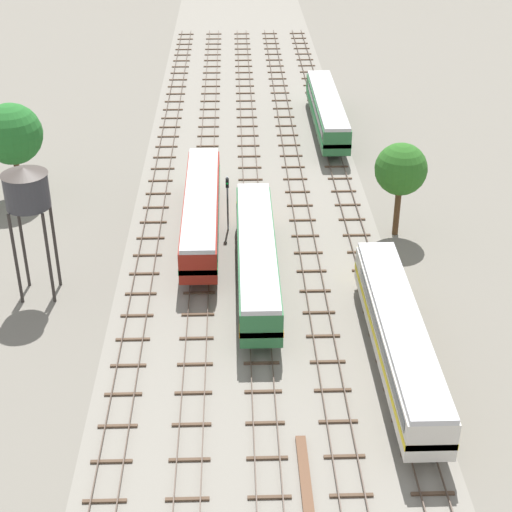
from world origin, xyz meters
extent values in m
plane|color=slate|center=(0.00, 56.00, 0.00)|extent=(480.00, 480.00, 0.00)
cube|color=gray|center=(0.00, 56.00, 0.00)|extent=(21.79, 176.00, 0.01)
cube|color=#47382D|center=(-9.61, 57.00, 0.22)|extent=(0.07, 126.00, 0.15)
cube|color=#47382D|center=(-8.18, 57.00, 0.22)|extent=(0.07, 126.00, 0.15)
cube|color=brown|center=(-8.90, 19.50, 0.07)|extent=(2.40, 0.22, 0.14)
cube|color=brown|center=(-8.90, 22.50, 0.07)|extent=(2.40, 0.22, 0.14)
cube|color=brown|center=(-8.90, 25.50, 0.07)|extent=(2.40, 0.22, 0.14)
cube|color=brown|center=(-8.90, 28.50, 0.07)|extent=(2.40, 0.22, 0.14)
cube|color=brown|center=(-8.90, 31.50, 0.07)|extent=(2.40, 0.22, 0.14)
cube|color=brown|center=(-8.90, 34.50, 0.07)|extent=(2.40, 0.22, 0.14)
cube|color=brown|center=(-8.90, 37.50, 0.07)|extent=(2.40, 0.22, 0.14)
cube|color=brown|center=(-8.90, 40.50, 0.07)|extent=(2.40, 0.22, 0.14)
cube|color=brown|center=(-8.90, 43.50, 0.07)|extent=(2.40, 0.22, 0.14)
cube|color=brown|center=(-8.90, 46.50, 0.07)|extent=(2.40, 0.22, 0.14)
cube|color=brown|center=(-8.90, 49.50, 0.07)|extent=(2.40, 0.22, 0.14)
cube|color=brown|center=(-8.90, 52.50, 0.07)|extent=(2.40, 0.22, 0.14)
cube|color=brown|center=(-8.90, 55.50, 0.07)|extent=(2.40, 0.22, 0.14)
cube|color=brown|center=(-8.90, 58.50, 0.07)|extent=(2.40, 0.22, 0.14)
cube|color=brown|center=(-8.90, 61.50, 0.07)|extent=(2.40, 0.22, 0.14)
cube|color=brown|center=(-8.90, 64.50, 0.07)|extent=(2.40, 0.22, 0.14)
cube|color=brown|center=(-8.90, 67.50, 0.07)|extent=(2.40, 0.22, 0.14)
cube|color=brown|center=(-8.90, 70.50, 0.07)|extent=(2.40, 0.22, 0.14)
cube|color=brown|center=(-8.90, 73.50, 0.07)|extent=(2.40, 0.22, 0.14)
cube|color=brown|center=(-8.90, 76.50, 0.07)|extent=(2.40, 0.22, 0.14)
cube|color=brown|center=(-8.90, 79.50, 0.07)|extent=(2.40, 0.22, 0.14)
cube|color=brown|center=(-8.90, 82.50, 0.07)|extent=(2.40, 0.22, 0.14)
cube|color=brown|center=(-8.90, 85.50, 0.07)|extent=(2.40, 0.22, 0.14)
cube|color=brown|center=(-8.90, 88.50, 0.07)|extent=(2.40, 0.22, 0.14)
cube|color=brown|center=(-8.90, 91.50, 0.07)|extent=(2.40, 0.22, 0.14)
cube|color=brown|center=(-8.90, 94.50, 0.07)|extent=(2.40, 0.22, 0.14)
cube|color=brown|center=(-8.90, 97.50, 0.07)|extent=(2.40, 0.22, 0.14)
cube|color=brown|center=(-8.90, 100.50, 0.07)|extent=(2.40, 0.22, 0.14)
cube|color=brown|center=(-8.90, 103.50, 0.07)|extent=(2.40, 0.22, 0.14)
cube|color=brown|center=(-8.90, 106.50, 0.07)|extent=(2.40, 0.22, 0.14)
cube|color=brown|center=(-8.90, 109.50, 0.07)|extent=(2.40, 0.22, 0.14)
cube|color=brown|center=(-8.90, 112.50, 0.07)|extent=(2.40, 0.22, 0.14)
cube|color=brown|center=(-8.90, 115.50, 0.07)|extent=(2.40, 0.22, 0.14)
cube|color=brown|center=(-8.90, 118.50, 0.07)|extent=(2.40, 0.22, 0.14)
cube|color=#47382D|center=(-5.17, 57.00, 0.22)|extent=(0.07, 126.00, 0.15)
cube|color=#47382D|center=(-3.73, 57.00, 0.22)|extent=(0.07, 126.00, 0.15)
cube|color=brown|center=(-4.45, 19.50, 0.07)|extent=(2.40, 0.22, 0.14)
cube|color=brown|center=(-4.45, 22.50, 0.07)|extent=(2.40, 0.22, 0.14)
cube|color=brown|center=(-4.45, 25.50, 0.07)|extent=(2.40, 0.22, 0.14)
cube|color=brown|center=(-4.45, 28.50, 0.07)|extent=(2.40, 0.22, 0.14)
cube|color=brown|center=(-4.45, 31.50, 0.07)|extent=(2.40, 0.22, 0.14)
cube|color=brown|center=(-4.45, 34.50, 0.07)|extent=(2.40, 0.22, 0.14)
cube|color=brown|center=(-4.45, 37.50, 0.07)|extent=(2.40, 0.22, 0.14)
cube|color=brown|center=(-4.45, 40.50, 0.07)|extent=(2.40, 0.22, 0.14)
cube|color=brown|center=(-4.45, 43.50, 0.07)|extent=(2.40, 0.22, 0.14)
cube|color=brown|center=(-4.45, 46.50, 0.07)|extent=(2.40, 0.22, 0.14)
cube|color=brown|center=(-4.45, 49.50, 0.07)|extent=(2.40, 0.22, 0.14)
cube|color=brown|center=(-4.45, 52.50, 0.07)|extent=(2.40, 0.22, 0.14)
cube|color=brown|center=(-4.45, 55.50, 0.07)|extent=(2.40, 0.22, 0.14)
cube|color=brown|center=(-4.45, 58.50, 0.07)|extent=(2.40, 0.22, 0.14)
cube|color=brown|center=(-4.45, 61.50, 0.07)|extent=(2.40, 0.22, 0.14)
cube|color=brown|center=(-4.45, 64.50, 0.07)|extent=(2.40, 0.22, 0.14)
cube|color=brown|center=(-4.45, 67.50, 0.07)|extent=(2.40, 0.22, 0.14)
cube|color=brown|center=(-4.45, 70.50, 0.07)|extent=(2.40, 0.22, 0.14)
cube|color=brown|center=(-4.45, 73.50, 0.07)|extent=(2.40, 0.22, 0.14)
cube|color=brown|center=(-4.45, 76.50, 0.07)|extent=(2.40, 0.22, 0.14)
cube|color=brown|center=(-4.45, 79.50, 0.07)|extent=(2.40, 0.22, 0.14)
cube|color=brown|center=(-4.45, 82.50, 0.07)|extent=(2.40, 0.22, 0.14)
cube|color=brown|center=(-4.45, 85.50, 0.07)|extent=(2.40, 0.22, 0.14)
cube|color=brown|center=(-4.45, 88.50, 0.07)|extent=(2.40, 0.22, 0.14)
cube|color=brown|center=(-4.45, 91.50, 0.07)|extent=(2.40, 0.22, 0.14)
cube|color=brown|center=(-4.45, 94.50, 0.07)|extent=(2.40, 0.22, 0.14)
cube|color=brown|center=(-4.45, 97.50, 0.07)|extent=(2.40, 0.22, 0.14)
cube|color=brown|center=(-4.45, 100.50, 0.07)|extent=(2.40, 0.22, 0.14)
cube|color=brown|center=(-4.45, 103.50, 0.07)|extent=(2.40, 0.22, 0.14)
cube|color=brown|center=(-4.45, 106.50, 0.07)|extent=(2.40, 0.22, 0.14)
cube|color=brown|center=(-4.45, 109.50, 0.07)|extent=(2.40, 0.22, 0.14)
cube|color=brown|center=(-4.45, 112.50, 0.07)|extent=(2.40, 0.22, 0.14)
cube|color=brown|center=(-4.45, 115.50, 0.07)|extent=(2.40, 0.22, 0.14)
cube|color=brown|center=(-4.45, 118.50, 0.07)|extent=(2.40, 0.22, 0.14)
cube|color=#47382D|center=(-0.72, 57.00, 0.22)|extent=(0.07, 126.00, 0.15)
cube|color=#47382D|center=(0.72, 57.00, 0.22)|extent=(0.07, 126.00, 0.15)
cube|color=brown|center=(0.00, 19.50, 0.07)|extent=(2.40, 0.22, 0.14)
cube|color=brown|center=(0.00, 22.50, 0.07)|extent=(2.40, 0.22, 0.14)
cube|color=brown|center=(0.00, 25.50, 0.07)|extent=(2.40, 0.22, 0.14)
cube|color=brown|center=(0.00, 28.50, 0.07)|extent=(2.40, 0.22, 0.14)
cube|color=brown|center=(0.00, 31.50, 0.07)|extent=(2.40, 0.22, 0.14)
cube|color=brown|center=(0.00, 34.50, 0.07)|extent=(2.40, 0.22, 0.14)
cube|color=brown|center=(0.00, 37.50, 0.07)|extent=(2.40, 0.22, 0.14)
cube|color=brown|center=(0.00, 40.50, 0.07)|extent=(2.40, 0.22, 0.14)
cube|color=brown|center=(0.00, 43.50, 0.07)|extent=(2.40, 0.22, 0.14)
cube|color=brown|center=(0.00, 46.50, 0.07)|extent=(2.40, 0.22, 0.14)
cube|color=brown|center=(0.00, 49.50, 0.07)|extent=(2.40, 0.22, 0.14)
cube|color=brown|center=(0.00, 52.50, 0.07)|extent=(2.40, 0.22, 0.14)
cube|color=brown|center=(0.00, 55.50, 0.07)|extent=(2.40, 0.22, 0.14)
cube|color=brown|center=(0.00, 58.50, 0.07)|extent=(2.40, 0.22, 0.14)
cube|color=brown|center=(0.00, 61.50, 0.07)|extent=(2.40, 0.22, 0.14)
cube|color=brown|center=(0.00, 64.50, 0.07)|extent=(2.40, 0.22, 0.14)
cube|color=brown|center=(0.00, 67.50, 0.07)|extent=(2.40, 0.22, 0.14)
cube|color=brown|center=(0.00, 70.50, 0.07)|extent=(2.40, 0.22, 0.14)
cube|color=brown|center=(0.00, 73.50, 0.07)|extent=(2.40, 0.22, 0.14)
cube|color=brown|center=(0.00, 76.50, 0.07)|extent=(2.40, 0.22, 0.14)
cube|color=brown|center=(0.00, 79.50, 0.07)|extent=(2.40, 0.22, 0.14)
cube|color=brown|center=(0.00, 82.50, 0.07)|extent=(2.40, 0.22, 0.14)
cube|color=brown|center=(0.00, 85.50, 0.07)|extent=(2.40, 0.22, 0.14)
cube|color=brown|center=(0.00, 88.50, 0.07)|extent=(2.40, 0.22, 0.14)
cube|color=brown|center=(0.00, 91.50, 0.07)|extent=(2.40, 0.22, 0.14)
cube|color=brown|center=(0.00, 94.50, 0.07)|extent=(2.40, 0.22, 0.14)
cube|color=brown|center=(0.00, 97.50, 0.07)|extent=(2.40, 0.22, 0.14)
cube|color=brown|center=(0.00, 100.50, 0.07)|extent=(2.40, 0.22, 0.14)
cube|color=brown|center=(0.00, 103.50, 0.07)|extent=(2.40, 0.22, 0.14)
cube|color=brown|center=(0.00, 106.50, 0.07)|extent=(2.40, 0.22, 0.14)
cube|color=brown|center=(0.00, 109.50, 0.07)|extent=(2.40, 0.22, 0.14)
cube|color=brown|center=(0.00, 112.50, 0.07)|extent=(2.40, 0.22, 0.14)
cube|color=brown|center=(0.00, 115.50, 0.07)|extent=(2.40, 0.22, 0.14)
cube|color=brown|center=(0.00, 118.50, 0.07)|extent=(2.40, 0.22, 0.14)
cube|color=#47382D|center=(3.73, 57.00, 0.22)|extent=(0.07, 126.00, 0.15)
cube|color=#47382D|center=(5.17, 57.00, 0.22)|extent=(0.07, 126.00, 0.15)
cube|color=brown|center=(4.45, 19.50, 0.07)|extent=(2.40, 0.22, 0.14)
cube|color=brown|center=(4.45, 22.50, 0.07)|extent=(2.40, 0.22, 0.14)
cube|color=brown|center=(4.45, 25.50, 0.07)|extent=(2.40, 0.22, 0.14)
cube|color=brown|center=(4.45, 28.50, 0.07)|extent=(2.40, 0.22, 0.14)
cube|color=brown|center=(4.45, 31.50, 0.07)|extent=(2.40, 0.22, 0.14)
cube|color=brown|center=(4.45, 34.50, 0.07)|extent=(2.40, 0.22, 0.14)
cube|color=brown|center=(4.45, 37.50, 0.07)|extent=(2.40, 0.22, 0.14)
cube|color=brown|center=(4.45, 40.50, 0.07)|extent=(2.40, 0.22, 0.14)
cube|color=brown|center=(4.45, 43.50, 0.07)|extent=(2.40, 0.22, 0.14)
cube|color=brown|center=(4.45, 46.50, 0.07)|extent=(2.40, 0.22, 0.14)
cube|color=brown|center=(4.45, 49.50, 0.07)|extent=(2.40, 0.22, 0.14)
cube|color=brown|center=(4.45, 52.50, 0.07)|extent=(2.40, 0.22, 0.14)
cube|color=brown|center=(4.45, 55.50, 0.07)|extent=(2.40, 0.22, 0.14)
cube|color=brown|center=(4.45, 58.50, 0.07)|extent=(2.40, 0.22, 0.14)
cube|color=brown|center=(4.45, 61.50, 0.07)|extent=(2.40, 0.22, 0.14)
cube|color=brown|center=(4.45, 64.50, 0.07)|extent=(2.40, 0.22, 0.14)
cube|color=brown|center=(4.45, 67.50, 0.07)|extent=(2.40, 0.22, 0.14)
cube|color=brown|center=(4.45, 70.50, 0.07)|extent=(2.40, 0.22, 0.14)
cube|color=brown|center=(4.45, 73.50, 0.07)|extent=(2.40, 0.22, 0.14)
cube|color=brown|center=(4.45, 76.50, 0.07)|extent=(2.40, 0.22, 0.14)
cube|color=brown|center=(4.45, 79.50, 0.07)|extent=(2.40, 0.22, 0.14)
cube|color=brown|center=(4.45, 82.50, 0.07)|extent=(2.40, 0.22, 0.14)
cube|color=brown|center=(4.45, 85.50, 0.07)|extent=(2.40, 0.22, 0.14)
cube|color=brown|center=(4.45, 88.50, 0.07)|extent=(2.40, 0.22, 0.14)
cube|color=brown|center=(4.45, 91.50, 0.07)|extent=(2.40, 0.22, 0.14)
cube|color=brown|center=(4.45, 94.50, 0.07)|extent=(2.40, 0.22, 0.14)
cube|color=brown|center=(4.45, 97.50, 0.07)|extent=(2.40, 0.22, 0.14)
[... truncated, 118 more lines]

